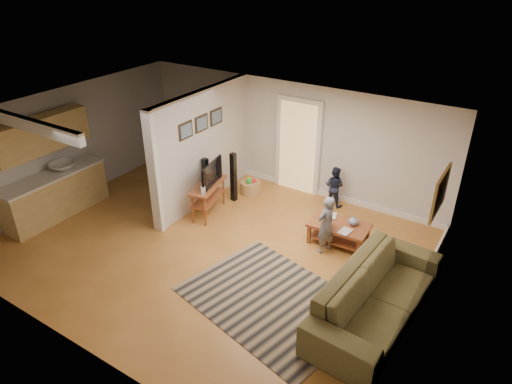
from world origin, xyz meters
TOP-DOWN VIEW (x-y plane):
  - ground at (0.00, 0.00)m, footprint 7.50×7.50m
  - room_shell at (-1.07, 0.43)m, footprint 7.54×6.02m
  - area_rug at (1.79, -0.70)m, footprint 3.14×2.59m
  - sofa at (3.30, -0.17)m, footprint 1.31×2.90m
  - coffee_table at (2.05, 1.37)m, footprint 1.13×0.69m
  - tv_console at (-0.74, 0.95)m, footprint 0.65×1.16m
  - speaker_left at (-1.00, 1.20)m, footprint 0.13×0.13m
  - speaker_right at (-0.64, 1.71)m, footprint 0.12×0.12m
  - toy_basket at (-0.49, 2.17)m, footprint 0.47×0.47m
  - child at (1.91, 1.00)m, footprint 0.39×0.48m
  - toddler at (1.34, 2.70)m, footprint 0.46×0.36m

SIDE VIEW (x-z plane):
  - ground at x=0.00m, z-range 0.00..0.00m
  - sofa at x=3.30m, z-range -0.41..0.41m
  - child at x=1.91m, z-range -0.57..0.57m
  - toddler at x=1.34m, z-range -0.46..0.46m
  - area_rug at x=1.79m, z-range 0.00..0.01m
  - toy_basket at x=-0.49m, z-range -0.04..0.38m
  - coffee_table at x=2.05m, z-range 0.01..0.67m
  - speaker_left at x=-1.00m, z-range 0.00..1.12m
  - speaker_right at x=-0.64m, z-range 0.00..1.14m
  - tv_console at x=-0.74m, z-range 0.16..1.10m
  - room_shell at x=-1.07m, z-range 0.20..2.72m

